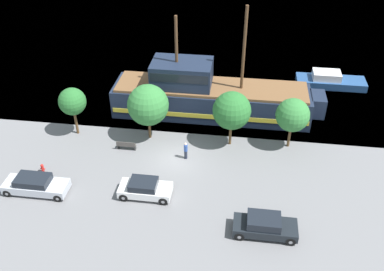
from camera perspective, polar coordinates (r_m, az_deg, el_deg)
ground_plane at (r=36.62m, az=-2.11°, el=-3.19°), size 160.00×160.00×0.00m
water_surface at (r=75.96m, az=3.54°, el=17.60°), size 80.00×80.00×0.00m
pirate_ship at (r=41.81m, az=2.14°, el=5.35°), size 20.29×4.60×10.96m
moored_boat_dockside at (r=49.80m, az=17.87°, el=6.98°), size 7.44×2.50×1.63m
parked_car_curb_front at (r=30.37m, az=9.66°, el=-11.77°), size 4.40×1.89×1.51m
parked_car_curb_mid at (r=32.91m, az=-6.30°, el=-7.04°), size 4.00×1.85×1.40m
parked_car_curb_rear at (r=35.15m, az=-20.16°, el=-6.18°), size 4.93×1.85×1.43m
fire_hydrant at (r=37.13m, az=-19.32°, el=-4.09°), size 0.42×0.25×0.76m
bench_promenade_east at (r=37.92m, az=-8.77°, el=-1.30°), size 1.67×0.45×0.85m
pedestrian_walking_near at (r=36.24m, az=-0.84°, el=-2.03°), size 0.32×0.32×1.60m
tree_row_east at (r=39.43m, az=-15.67°, el=4.37°), size 2.46×2.46×4.62m
tree_row_mideast at (r=37.57m, az=-5.88°, el=4.06°), size 3.66×3.66×5.26m
tree_row_midwest at (r=36.63m, az=5.33°, el=3.32°), size 3.31×3.31×5.14m
tree_row_west at (r=37.31m, az=13.27°, el=2.65°), size 2.90×2.90×4.70m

